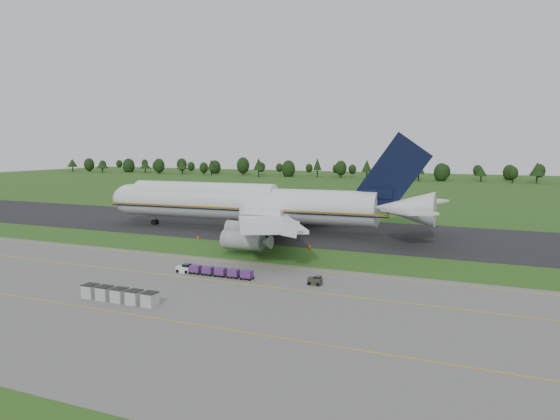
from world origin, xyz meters
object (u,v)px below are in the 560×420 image
at_px(aircraft, 250,203).
at_px(uld_row, 119,295).
at_px(baggage_train, 213,271).
at_px(edge_markers, 251,242).
at_px(utility_cart, 315,281).

xyz_separation_m(aircraft, uld_row, (11.17, -58.62, -5.54)).
distance_m(baggage_train, edge_markers, 27.90).
xyz_separation_m(baggage_train, edge_markers, (-7.13, 26.97, -0.51)).
bearing_deg(aircraft, uld_row, -79.22).
height_order(baggage_train, uld_row, uld_row).
bearing_deg(aircraft, baggage_train, -70.34).
bearing_deg(baggage_train, aircraft, 109.66).
bearing_deg(utility_cart, edge_markers, 132.27).
distance_m(aircraft, edge_markers, 17.73).
xyz_separation_m(baggage_train, uld_row, (-3.72, -16.97, 0.17)).
height_order(aircraft, edge_markers, aircraft).
distance_m(aircraft, utility_cart, 51.41).
height_order(aircraft, baggage_train, aircraft).
xyz_separation_m(aircraft, utility_cart, (31.17, -40.45, -5.92)).
height_order(uld_row, edge_markers, uld_row).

